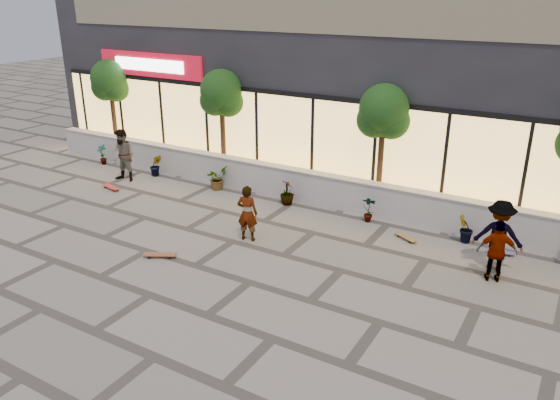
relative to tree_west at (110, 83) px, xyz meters
The scene contains 20 objects.
ground 12.21m from the tree_west, 40.55° to the right, with size 80.00×80.00×0.00m, color gray.
planter_wall 9.36m from the tree_west, ahead, with size 22.00×0.42×1.04m.
retail_building 10.27m from the tree_west, 28.00° to the left, with size 24.00×9.17×8.50m.
shrub_a 2.91m from the tree_west, 68.20° to the right, with size 0.43×0.29×0.81m, color #153B13.
shrub_b 4.37m from the tree_west, 20.75° to the right, with size 0.45×0.36×0.81m, color #153B13.
shrub_c 6.74m from the tree_west, 11.58° to the right, with size 0.73×0.63×0.81m, color #153B13.
shrub_d 9.35m from the tree_west, ahead, with size 0.45×0.45×0.81m, color #153B13.
shrub_e 12.05m from the tree_west, ahead, with size 0.43×0.29×0.81m, color #153B13.
shrub_f 14.78m from the tree_west, ahead, with size 0.45×0.36×0.81m, color #153B13.
tree_west is the anchor object (origin of this frame).
tree_midwest 5.50m from the tree_west, ahead, with size 1.60×1.50×3.92m.
tree_mideast 11.50m from the tree_west, ahead, with size 1.60×1.50×3.92m.
skater_center 10.39m from the tree_west, 23.88° to the right, with size 0.58×0.38×1.58m, color silver.
skater_left 4.07m from the tree_west, 39.26° to the right, with size 0.92×0.72×1.89m, color #898458.
skater_right_near 16.04m from the tree_west, 10.96° to the right, with size 0.90×0.38×1.54m, color white.
skater_right_far 15.82m from the tree_west, ahead, with size 1.17×0.68×1.82m, color maroon.
skateboard_center 10.47m from the tree_west, 37.97° to the right, with size 0.85×0.60×0.10m.
skateboard_left 5.20m from the tree_west, 46.98° to the right, with size 0.89×0.39×0.10m.
skateboard_right_near 13.52m from the tree_west, ahead, with size 0.73×0.50×0.09m.
skateboard_right_far 15.84m from the tree_west, ahead, with size 0.72×0.30×0.08m.
Camera 1 is at (8.04, -7.78, 6.53)m, focal length 35.00 mm.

